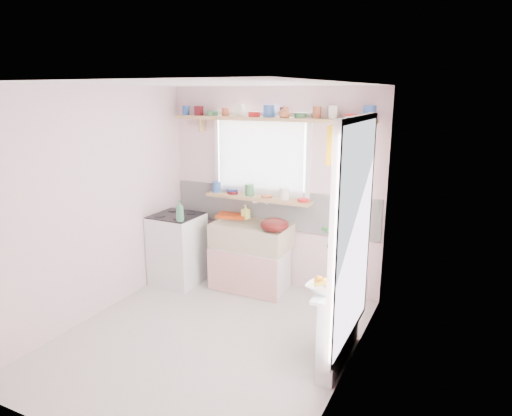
% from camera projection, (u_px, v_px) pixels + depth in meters
% --- Properties ---
extents(room, '(3.20, 3.20, 3.20)m').
position_uv_depth(room, '(302.00, 196.00, 4.77)').
color(room, beige).
rests_on(room, ground).
extents(sink_unit, '(0.95, 0.65, 1.11)m').
position_uv_depth(sink_unit, '(251.00, 256.00, 5.72)').
color(sink_unit, white).
rests_on(sink_unit, ground).
extents(cooker, '(0.58, 0.58, 0.93)m').
position_uv_depth(cooker, '(178.00, 249.00, 5.91)').
color(cooker, white).
rests_on(cooker, ground).
extents(radiator_ledge, '(0.22, 0.95, 0.78)m').
position_uv_depth(radiator_ledge, '(339.00, 321.00, 4.16)').
color(radiator_ledge, white).
rests_on(radiator_ledge, ground).
extents(windowsill, '(1.40, 0.22, 0.04)m').
position_uv_depth(windowsill, '(258.00, 198.00, 5.71)').
color(windowsill, tan).
rests_on(windowsill, room).
extents(pine_shelf, '(2.52, 0.24, 0.04)m').
position_uv_depth(pine_shelf, '(269.00, 119.00, 5.40)').
color(pine_shelf, tan).
rests_on(pine_shelf, room).
extents(shelf_crockery, '(2.47, 0.11, 0.12)m').
position_uv_depth(shelf_crockery, '(268.00, 113.00, 5.38)').
color(shelf_crockery, '#3359A5').
rests_on(shelf_crockery, pine_shelf).
extents(sill_crockery, '(1.35, 0.11, 0.12)m').
position_uv_depth(sill_crockery, '(254.00, 192.00, 5.71)').
color(sill_crockery, '#3359A5').
rests_on(sill_crockery, windowsill).
extents(dish_tray, '(0.43, 0.35, 0.04)m').
position_uv_depth(dish_tray, '(233.00, 215.00, 5.95)').
color(dish_tray, '#D94513').
rests_on(dish_tray, sink_unit).
extents(colander, '(0.34, 0.34, 0.15)m').
position_uv_depth(colander, '(275.00, 225.00, 5.32)').
color(colander, '#4F0E0D').
rests_on(colander, sink_unit).
extents(jade_plant, '(0.54, 0.50, 0.50)m').
position_uv_depth(jade_plant, '(345.00, 243.00, 4.39)').
color(jade_plant, '#2D722F').
rests_on(jade_plant, radiator_ledge).
extents(fruit_bowl, '(0.32, 0.32, 0.07)m').
position_uv_depth(fruit_bowl, '(323.00, 288.00, 3.88)').
color(fruit_bowl, silver).
rests_on(fruit_bowl, radiator_ledge).
extents(herb_pot, '(0.13, 0.11, 0.22)m').
position_uv_depth(herb_pot, '(353.00, 263.00, 4.25)').
color(herb_pot, '#326729').
rests_on(herb_pot, radiator_ledge).
extents(soap_bottle_sink, '(0.10, 0.11, 0.19)m').
position_uv_depth(soap_bottle_sink, '(246.00, 212.00, 5.83)').
color(soap_bottle_sink, '#FDFC70').
rests_on(soap_bottle_sink, sink_unit).
extents(sill_cup, '(0.16, 0.16, 0.10)m').
position_uv_depth(sill_cup, '(218.00, 187.00, 6.01)').
color(sill_cup, white).
rests_on(sill_cup, windowsill).
extents(sill_bowl, '(0.23, 0.23, 0.06)m').
position_uv_depth(sill_bowl, '(233.00, 191.00, 5.92)').
color(sill_bowl, '#31469F').
rests_on(sill_bowl, windowsill).
extents(shelf_vase, '(0.14, 0.14, 0.15)m').
position_uv_depth(shelf_vase, '(284.00, 112.00, 5.23)').
color(shelf_vase, '#A65833').
rests_on(shelf_vase, pine_shelf).
extents(cooker_bottle, '(0.11, 0.11, 0.26)m').
position_uv_depth(cooker_bottle, '(180.00, 211.00, 5.48)').
color(cooker_bottle, '#41835A').
rests_on(cooker_bottle, cooker).
extents(fruit, '(0.20, 0.14, 0.10)m').
position_uv_depth(fruit, '(325.00, 282.00, 3.87)').
color(fruit, orange).
rests_on(fruit, fruit_bowl).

